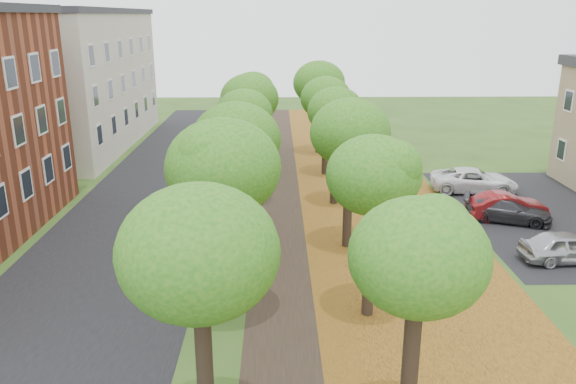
{
  "coord_description": "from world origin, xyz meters",
  "views": [
    {
      "loc": [
        -0.49,
        -11.22,
        9.87
      ],
      "look_at": [
        -0.02,
        12.15,
        2.5
      ],
      "focal_mm": 35.0,
      "sensor_mm": 36.0,
      "label": 1
    }
  ],
  "objects_px": {
    "car_red": "(506,206)",
    "car_white": "(474,180)",
    "car_grey": "(507,209)",
    "car_silver": "(567,247)"
  },
  "relations": [
    {
      "from": "car_red",
      "to": "car_grey",
      "type": "height_order",
      "value": "car_red"
    },
    {
      "from": "car_silver",
      "to": "car_red",
      "type": "relative_size",
      "value": 0.96
    },
    {
      "from": "car_silver",
      "to": "car_red",
      "type": "bearing_deg",
      "value": 1.97
    },
    {
      "from": "car_silver",
      "to": "car_red",
      "type": "xyz_separation_m",
      "value": [
        -0.48,
        5.24,
        0.0
      ]
    },
    {
      "from": "car_white",
      "to": "car_red",
      "type": "bearing_deg",
      "value": -171.75
    },
    {
      "from": "car_silver",
      "to": "car_grey",
      "type": "height_order",
      "value": "car_silver"
    },
    {
      "from": "car_red",
      "to": "car_white",
      "type": "height_order",
      "value": "car_white"
    },
    {
      "from": "car_red",
      "to": "car_white",
      "type": "relative_size",
      "value": 0.81
    },
    {
      "from": "car_grey",
      "to": "car_white",
      "type": "height_order",
      "value": "car_white"
    },
    {
      "from": "car_grey",
      "to": "car_white",
      "type": "xyz_separation_m",
      "value": [
        0.0,
        4.95,
        0.07
      ]
    }
  ]
}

